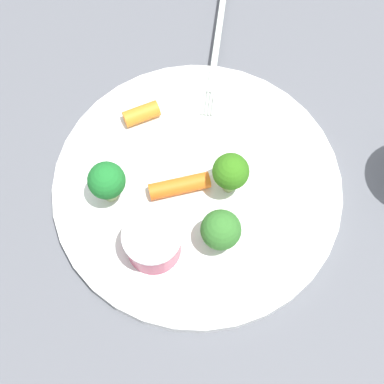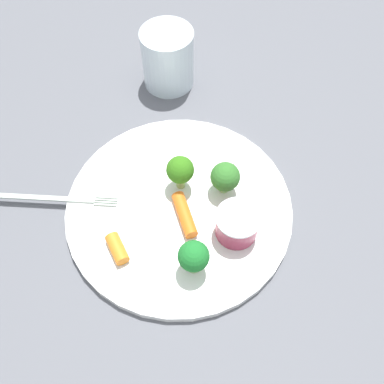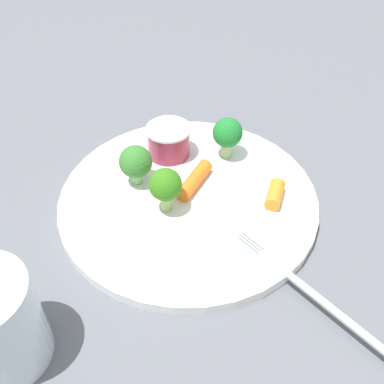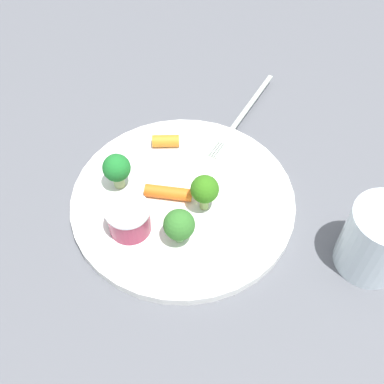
# 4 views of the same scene
# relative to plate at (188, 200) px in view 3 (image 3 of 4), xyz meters

# --- Properties ---
(ground_plane) EXTENTS (2.40, 2.40, 0.00)m
(ground_plane) POSITION_rel_plate_xyz_m (0.00, 0.00, -0.01)
(ground_plane) COLOR #595C62
(plate) EXTENTS (0.28, 0.28, 0.01)m
(plate) POSITION_rel_plate_xyz_m (0.00, 0.00, 0.00)
(plate) COLOR white
(plate) RESTS_ON ground_plane
(sauce_cup) EXTENTS (0.05, 0.05, 0.04)m
(sauce_cup) POSITION_rel_plate_xyz_m (-0.08, 0.00, 0.02)
(sauce_cup) COLOR #952C47
(sauce_cup) RESTS_ON plate
(broccoli_floret_0) EXTENTS (0.03, 0.03, 0.05)m
(broccoli_floret_0) POSITION_rel_plate_xyz_m (-0.05, 0.06, 0.04)
(broccoli_floret_0) COLOR #97B673
(broccoli_floret_0) RESTS_ON plate
(broccoli_floret_1) EXTENTS (0.03, 0.03, 0.05)m
(broccoli_floret_1) POSITION_rel_plate_xyz_m (0.01, -0.03, 0.04)
(broccoli_floret_1) COLOR #8DAC5D
(broccoli_floret_1) RESTS_ON plate
(broccoli_floret_2) EXTENTS (0.04, 0.04, 0.05)m
(broccoli_floret_2) POSITION_rel_plate_xyz_m (-0.04, -0.05, 0.03)
(broccoli_floret_2) COLOR #86BF71
(broccoli_floret_2) RESTS_ON plate
(carrot_stick_0) EXTENTS (0.04, 0.03, 0.02)m
(carrot_stick_0) POSITION_rel_plate_xyz_m (0.03, 0.09, 0.01)
(carrot_stick_0) COLOR orange
(carrot_stick_0) RESTS_ON plate
(carrot_stick_1) EXTENTS (0.05, 0.05, 0.02)m
(carrot_stick_1) POSITION_rel_plate_xyz_m (-0.01, 0.01, 0.01)
(carrot_stick_1) COLOR orange
(carrot_stick_1) RESTS_ON plate
(fork) EXTENTS (0.18, 0.09, 0.00)m
(fork) POSITION_rel_plate_xyz_m (0.15, 0.07, 0.01)
(fork) COLOR #B5C3B6
(fork) RESTS_ON plate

